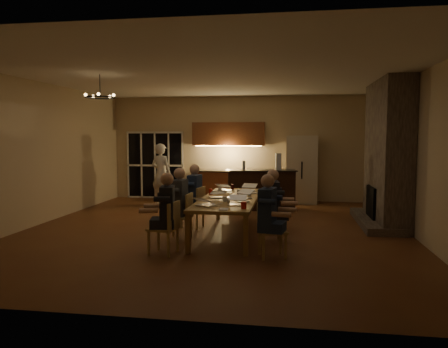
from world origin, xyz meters
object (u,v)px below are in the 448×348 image
laptop_d (243,193)px  can_silver (228,200)px  can_right (250,193)px  bar_bottle (244,165)px  bar_island (261,190)px  person_right_mid (273,206)px  person_left_far (195,196)px  laptop_f (248,187)px  plate_left (208,204)px  chair_left_far (192,207)px  mug_mid (239,192)px  chandelier (100,97)px  chair_right_mid (270,218)px  chair_left_mid (179,216)px  laptop_b (237,199)px  chair_right_near (272,230)px  chair_right_far (277,209)px  redcup_near (244,205)px  mug_back (220,190)px  person_left_mid (180,203)px  laptop_a (206,199)px  chair_left_near (163,228)px  plate_near (243,201)px  bar_blender (278,161)px  redcup_mid (211,192)px  person_right_near (267,217)px  can_cola (233,187)px  mug_front (225,199)px  plate_far (252,193)px  laptop_e (225,185)px  refrigerator (302,169)px  person_left_near (167,213)px

laptop_d → can_silver: laptop_d is taller
can_right → bar_bottle: bar_bottle is taller
bar_island → person_right_mid: (0.47, -3.68, 0.15)m
person_left_far → laptop_d: (1.11, -0.60, 0.17)m
laptop_f → plate_left: 2.08m
bar_island → plate_left: bar_island is taller
chair_left_far → mug_mid: bearing=102.0°
chandelier → mug_mid: 3.43m
chair_right_mid → chair_left_mid: bearing=81.6°
chair_left_far → laptop_b: 1.91m
chair_right_near → bar_bottle: size_ratio=3.71×
chair_right_far → can_silver: bearing=149.2°
chandelier → redcup_near: bearing=-17.6°
plate_left → mug_back: bearing=92.3°
person_left_mid → laptop_a: (0.62, -0.57, 0.17)m
chair_left_near → plate_near: bearing=141.2°
chair_left_far → chandelier: 2.97m
plate_left → bar_blender: (1.13, 4.23, 0.54)m
bar_island → can_right: bearing=-100.1°
mug_mid → mug_back: (-0.45, 0.25, 0.00)m
chair_left_far → can_right: chair_left_far is taller
chair_left_mid → redcup_mid: bearing=156.9°
person_right_near → can_cola: bearing=28.7°
mug_front → plate_far: bearing=71.7°
plate_near → bar_blender: (0.55, 3.76, 0.54)m
laptop_f → laptop_e: bearing=178.5°
laptop_a → plate_near: size_ratio=1.32×
chair_left_near → chair_right_mid: same height
laptop_d → plate_near: (0.05, -0.46, -0.10)m
person_right_mid → laptop_d: (-0.61, 0.51, 0.17)m
chair_left_mid → laptop_d: size_ratio=2.78×
person_left_far → mug_mid: person_left_far is taller
person_right_mid → person_left_far: size_ratio=1.00×
refrigerator → can_silver: (-1.45, -5.20, -0.19)m
chair_right_near → laptop_e: size_ratio=2.78×
person_right_mid → mug_back: size_ratio=13.80×
chair_left_mid → person_left_mid: bearing=-178.7°
mug_front → redcup_near: redcup_near is taller
chair_right_near → mug_back: size_ratio=8.90×
person_left_near → chandelier: (-1.71, 1.24, 2.06)m
bar_blender → laptop_b: bearing=-113.5°
person_right_near → mug_back: (-1.18, 2.45, 0.11)m
plate_near → chair_left_far: bearing=139.2°
person_left_near → laptop_e: bearing=158.4°
redcup_near → chandelier: bearing=162.4°
chair_left_far → mug_front: size_ratio=8.90×
laptop_b → plate_far: laptop_b is taller
chair_right_mid → mug_front: bearing=81.9°
person_left_near → laptop_d: bearing=134.6°
mug_front → mug_back: 1.37m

